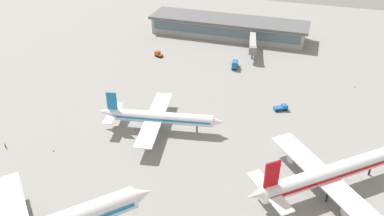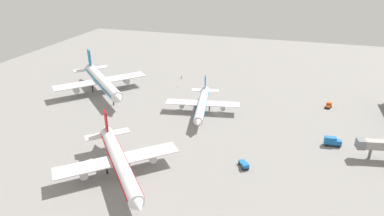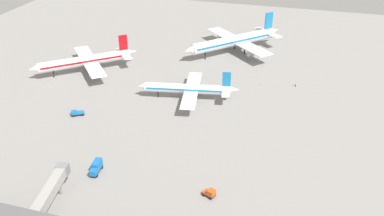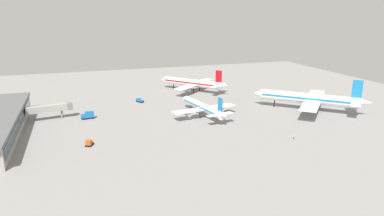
% 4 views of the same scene
% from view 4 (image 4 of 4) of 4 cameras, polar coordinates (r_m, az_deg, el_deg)
% --- Properties ---
extents(ground, '(288.00, 288.00, 0.00)m').
position_cam_4_polar(ground, '(154.76, -0.15, -1.76)').
color(ground, gray).
extents(airplane_at_gate, '(41.89, 43.48, 16.54)m').
position_cam_4_polar(airplane_at_gate, '(174.77, 18.79, 1.48)').
color(airplane_at_gate, white).
rests_on(airplane_at_gate, ground).
extents(airplane_taxiing, '(38.34, 31.07, 11.71)m').
position_cam_4_polar(airplane_taxiing, '(157.23, 1.82, 0.13)').
color(airplane_taxiing, white).
rests_on(airplane_taxiing, ground).
extents(airplane_distant, '(37.75, 34.39, 14.01)m').
position_cam_4_polar(airplane_distant, '(206.13, 0.17, 4.14)').
color(airplane_distant, white).
rests_on(airplane_distant, ground).
extents(baggage_tug, '(3.67, 3.14, 2.30)m').
position_cam_4_polar(baggage_tug, '(129.16, -16.58, -5.51)').
color(baggage_tug, black).
rests_on(baggage_tug, ground).
extents(catering_truck, '(2.66, 5.76, 3.30)m').
position_cam_4_polar(catering_truck, '(160.87, -16.73, -1.13)').
color(catering_truck, black).
rests_on(catering_truck, ground).
extents(pushback_tractor, '(4.76, 3.83, 1.90)m').
position_cam_4_polar(pushback_tractor, '(184.50, -8.60, 1.26)').
color(pushback_tractor, black).
rests_on(pushback_tractor, ground).
extents(ground_crew_worker, '(0.52, 0.52, 1.67)m').
position_cam_4_polar(ground_crew_worker, '(135.74, 16.38, -4.59)').
color(ground_crew_worker, '#1E2338').
rests_on(ground_crew_worker, ground).
extents(jet_bridge, '(6.31, 19.60, 6.74)m').
position_cam_4_polar(jet_bridge, '(164.38, -22.23, -0.04)').
color(jet_bridge, '#9E9993').
rests_on(jet_bridge, ground).
extents(safety_cone_near_gate, '(0.44, 0.44, 0.60)m').
position_cam_4_polar(safety_cone_near_gate, '(205.41, -16.43, 2.08)').
color(safety_cone_near_gate, '#EA590C').
rests_on(safety_cone_near_gate, ground).
extents(safety_cone_mid_apron, '(0.44, 0.44, 0.60)m').
position_cam_4_polar(safety_cone_mid_apron, '(145.74, 12.40, -3.14)').
color(safety_cone_mid_apron, '#EA590C').
rests_on(safety_cone_mid_apron, ground).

